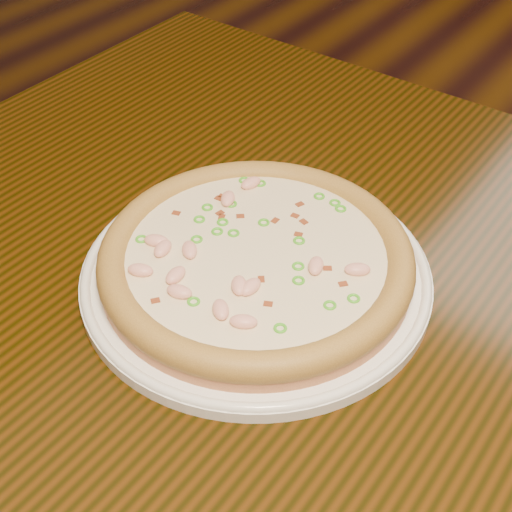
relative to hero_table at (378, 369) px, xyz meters
The scene contains 3 objects.
hero_table is the anchor object (origin of this frame).
plate 0.17m from the hero_table, 157.38° to the right, with size 0.34×0.34×0.02m.
pizza 0.18m from the hero_table, 157.28° to the right, with size 0.30×0.30×0.03m.
Camera 1 is at (0.04, -1.09, 1.23)m, focal length 50.00 mm.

